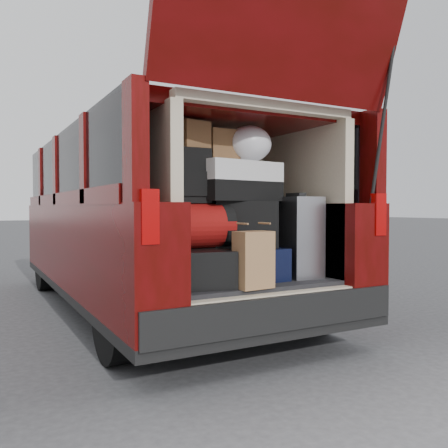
% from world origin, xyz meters
% --- Properties ---
extents(ground, '(80.00, 80.00, 0.00)m').
position_xyz_m(ground, '(0.00, 0.00, 0.00)').
color(ground, '#353537').
rests_on(ground, ground).
extents(minivan, '(1.90, 5.35, 2.77)m').
position_xyz_m(minivan, '(0.00, 1.86, 0.91)').
color(minivan, black).
rests_on(minivan, ground).
extents(load_floor, '(1.24, 1.05, 0.55)m').
position_xyz_m(load_floor, '(0.00, 0.28, 0.28)').
color(load_floor, black).
rests_on(load_floor, ground).
extents(black_hardshell, '(0.56, 0.68, 0.24)m').
position_xyz_m(black_hardshell, '(-0.39, 0.12, 0.67)').
color(black_hardshell, black).
rests_on(black_hardshell, load_floor).
extents(navy_hardshell, '(0.46, 0.55, 0.23)m').
position_xyz_m(navy_hardshell, '(0.04, 0.16, 0.67)').
color(navy_hardshell, black).
rests_on(navy_hardshell, load_floor).
extents(silver_roller, '(0.27, 0.41, 0.60)m').
position_xyz_m(silver_roller, '(0.45, 0.09, 0.85)').
color(silver_roller, silver).
rests_on(silver_roller, load_floor).
extents(kraft_bag, '(0.25, 0.17, 0.37)m').
position_xyz_m(kraft_bag, '(-0.11, -0.20, 0.73)').
color(kraft_bag, '#B07E4F').
rests_on(kraft_bag, load_floor).
extents(red_duffel, '(0.48, 0.32, 0.31)m').
position_xyz_m(red_duffel, '(-0.36, 0.13, 0.95)').
color(red_duffel, maroon).
rests_on(red_duffel, black_hardshell).
extents(black_soft_case, '(0.51, 0.36, 0.34)m').
position_xyz_m(black_soft_case, '(0.02, 0.17, 0.95)').
color(black_soft_case, black).
rests_on(black_soft_case, navy_hardshell).
extents(backpack, '(0.26, 0.16, 0.37)m').
position_xyz_m(backpack, '(-0.39, 0.16, 1.28)').
color(backpack, black).
rests_on(backpack, red_duffel).
extents(twotone_duffel, '(0.68, 0.43, 0.28)m').
position_xyz_m(twotone_duffel, '(-0.01, 0.20, 1.26)').
color(twotone_duffel, white).
rests_on(twotone_duffel, black_soft_case).
extents(grocery_sack_lower, '(0.23, 0.21, 0.19)m').
position_xyz_m(grocery_sack_lower, '(-0.36, 0.19, 1.56)').
color(grocery_sack_lower, brown).
rests_on(grocery_sack_lower, backpack).
extents(grocery_sack_upper, '(0.23, 0.19, 0.22)m').
position_xyz_m(grocery_sack_upper, '(-0.13, 0.22, 1.51)').
color(grocery_sack_upper, brown).
rests_on(grocery_sack_upper, twotone_duffel).
extents(plastic_bag_center, '(0.37, 0.35, 0.26)m').
position_xyz_m(plastic_bag_center, '(0.08, 0.16, 1.53)').
color(plastic_bag_center, white).
rests_on(plastic_bag_center, twotone_duffel).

